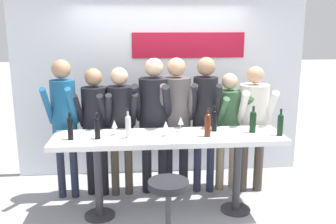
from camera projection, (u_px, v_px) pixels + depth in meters
ground_plane at (169, 213)px, 4.50m from camera, size 40.00×40.00×0.00m
back_wall at (161, 80)px, 5.51m from camera, size 4.24×0.12×2.83m
tasting_table at (169, 146)px, 4.31m from camera, size 2.64×0.66×0.98m
bar_stool at (168, 203)px, 3.71m from camera, size 0.43×0.43×0.71m
person_far_left at (64, 113)px, 4.66m from camera, size 0.39×0.54×1.80m
person_left at (95, 118)px, 4.77m from camera, size 0.45×0.56×1.68m
person_center_left at (120, 117)px, 4.76m from camera, size 0.43×0.55×1.69m
person_center at (154, 112)px, 4.80m from camera, size 0.54×0.65×1.81m
person_center_right at (176, 111)px, 4.85m from camera, size 0.46×0.57×1.81m
person_right at (205, 109)px, 4.83m from camera, size 0.43×0.57×1.81m
person_far_right at (228, 119)px, 4.96m from camera, size 0.48×0.57×1.60m
person_rightmost at (254, 116)px, 4.89m from camera, size 0.48×0.57×1.70m
wine_bottle_0 at (253, 120)px, 4.36m from camera, size 0.08×0.08×0.31m
wine_bottle_1 at (128, 125)px, 4.14m from camera, size 0.06×0.06×0.32m
wine_bottle_2 at (208, 124)px, 4.20m from camera, size 0.07×0.07×0.33m
wine_bottle_3 at (70, 127)px, 4.08m from camera, size 0.06×0.06×0.31m
wine_bottle_4 at (280, 124)px, 4.23m from camera, size 0.07×0.07×0.31m
wine_bottle_5 at (97, 127)px, 4.11m from camera, size 0.06×0.06×0.30m
wine_bottle_6 at (214, 120)px, 4.42m from camera, size 0.07×0.07×0.31m
wine_glass_0 at (166, 125)px, 4.21m from camera, size 0.07×0.07×0.18m
wine_glass_1 at (181, 121)px, 4.41m from camera, size 0.07×0.07×0.18m
wine_glass_2 at (114, 125)px, 4.25m from camera, size 0.07×0.07×0.18m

